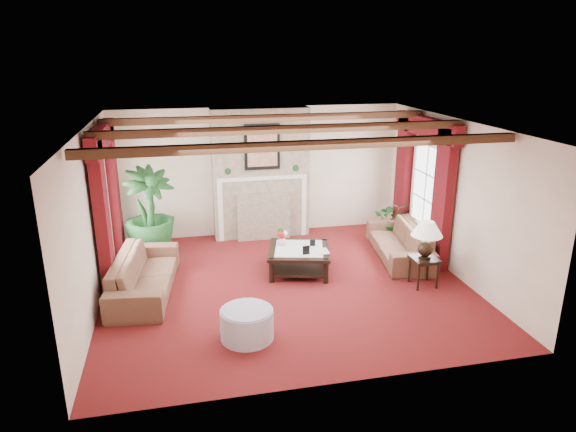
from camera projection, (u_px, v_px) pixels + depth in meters
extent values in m
plane|color=#4F0E10|center=(287.00, 285.00, 8.69)|extent=(6.00, 6.00, 0.00)
plane|color=white|center=(287.00, 125.00, 7.86)|extent=(6.00, 6.00, 0.00)
cube|color=beige|center=(259.00, 172.00, 10.83)|extent=(6.00, 0.02, 2.70)
cube|color=beige|center=(91.00, 222.00, 7.67)|extent=(0.02, 5.50, 2.70)
cube|color=beige|center=(456.00, 198.00, 8.88)|extent=(0.02, 5.50, 2.70)
imported|color=#320D18|center=(144.00, 268.00, 8.32)|extent=(2.38, 1.18, 0.87)
imported|color=#320D18|center=(400.00, 236.00, 9.77)|extent=(2.29, 1.23, 0.83)
imported|color=black|center=(151.00, 231.00, 9.86)|extent=(2.34, 2.49, 0.96)
imported|color=black|center=(391.00, 224.00, 10.77)|extent=(1.21, 1.24, 0.65)
cylinder|color=#A6A5BB|center=(247.00, 324.00, 7.04)|extent=(0.73, 0.73, 0.43)
imported|color=silver|center=(282.00, 241.00, 9.24)|extent=(0.29, 0.30, 0.18)
imported|color=black|center=(317.00, 245.00, 8.89)|extent=(0.21, 0.03, 0.29)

